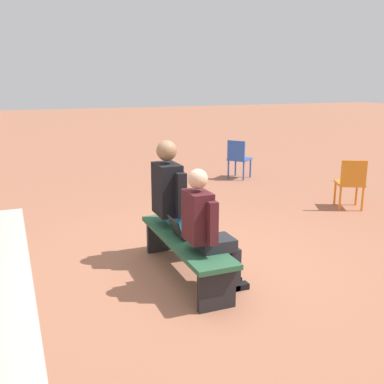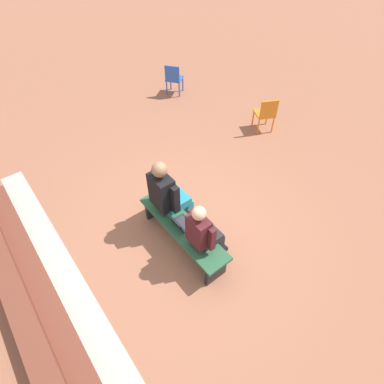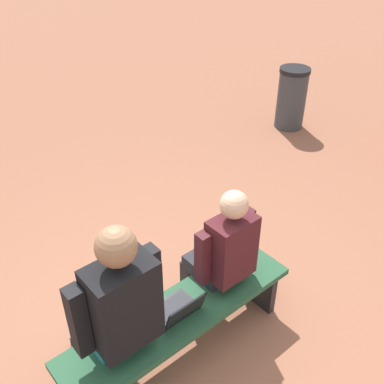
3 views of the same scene
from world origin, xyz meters
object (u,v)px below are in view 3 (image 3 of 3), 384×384
at_px(person_student, 221,253).
at_px(person_adult, 115,307).
at_px(litter_bin, 292,98).
at_px(bench, 180,320).
at_px(laptop, 178,309).

relative_size(person_student, person_adult, 0.89).
xyz_separation_m(person_student, litter_bin, (-3.16, -1.90, -0.26)).
bearing_deg(litter_bin, person_adult, 25.10).
bearing_deg(person_student, litter_bin, -148.94).
bearing_deg(bench, person_student, -171.65).
bearing_deg(person_adult, person_student, 179.38).
bearing_deg(laptop, litter_bin, -151.34).
relative_size(laptop, litter_bin, 0.37).
height_order(person_adult, laptop, person_adult).
relative_size(bench, person_student, 1.41).
xyz_separation_m(person_adult, laptop, (-0.42, 0.09, -0.26)).
bearing_deg(person_adult, bench, 170.78).
bearing_deg(bench, laptop, 23.14).
bearing_deg(person_student, person_adult, -0.62).
bearing_deg(laptop, person_student, -170.69).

